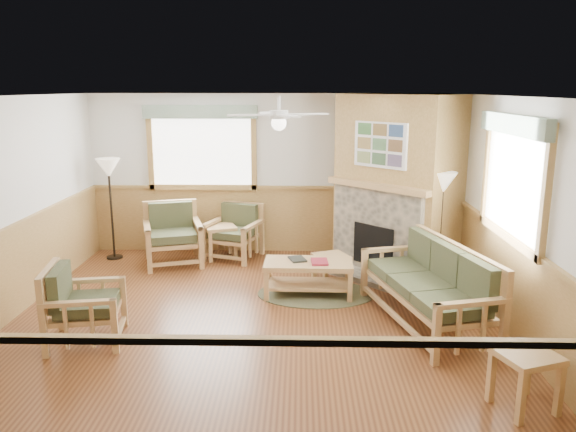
{
  "coord_description": "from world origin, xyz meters",
  "views": [
    {
      "loc": [
        0.56,
        -6.46,
        2.8
      ],
      "look_at": [
        0.4,
        0.7,
        1.15
      ],
      "focal_mm": 35.0,
      "sensor_mm": 36.0,
      "label": 1
    }
  ],
  "objects_px": {
    "coffee_table": "(308,278)",
    "footstool": "(331,268)",
    "armchair_back_left": "(173,235)",
    "armchair_left": "(85,304)",
    "sofa": "(426,285)",
    "end_table_chairs": "(220,242)",
    "floor_lamp_left": "(111,209)",
    "floor_lamp_right": "(440,229)",
    "armchair_back_right": "(233,232)",
    "end_table_sofa": "(525,381)"
  },
  "relations": [
    {
      "from": "armchair_back_right",
      "to": "floor_lamp_left",
      "type": "distance_m",
      "value": 2.04
    },
    {
      "from": "armchair_left",
      "to": "coffee_table",
      "type": "distance_m",
      "value": 2.93
    },
    {
      "from": "sofa",
      "to": "floor_lamp_right",
      "type": "distance_m",
      "value": 1.47
    },
    {
      "from": "sofa",
      "to": "armchair_back_right",
      "type": "xyz_separation_m",
      "value": [
        -2.63,
        2.61,
        -0.04
      ]
    },
    {
      "from": "sofa",
      "to": "end_table_chairs",
      "type": "relative_size",
      "value": 3.79
    },
    {
      "from": "coffee_table",
      "to": "armchair_left",
      "type": "bearing_deg",
      "value": -148.06
    },
    {
      "from": "sofa",
      "to": "end_table_chairs",
      "type": "distance_m",
      "value": 3.87
    },
    {
      "from": "armchair_back_left",
      "to": "end_table_chairs",
      "type": "xyz_separation_m",
      "value": [
        0.71,
        0.35,
        -0.21
      ]
    },
    {
      "from": "armchair_back_left",
      "to": "armchair_back_right",
      "type": "height_order",
      "value": "armchair_back_left"
    },
    {
      "from": "coffee_table",
      "to": "footstool",
      "type": "xyz_separation_m",
      "value": [
        0.35,
        0.57,
        -0.04
      ]
    },
    {
      "from": "footstool",
      "to": "floor_lamp_left",
      "type": "bearing_deg",
      "value": 163.35
    },
    {
      "from": "footstool",
      "to": "floor_lamp_right",
      "type": "distance_m",
      "value": 1.66
    },
    {
      "from": "armchair_left",
      "to": "end_table_sofa",
      "type": "bearing_deg",
      "value": -116.01
    },
    {
      "from": "armchair_left",
      "to": "end_table_sofa",
      "type": "height_order",
      "value": "armchair_left"
    },
    {
      "from": "armchair_back_left",
      "to": "floor_lamp_right",
      "type": "height_order",
      "value": "floor_lamp_right"
    },
    {
      "from": "end_table_sofa",
      "to": "footstool",
      "type": "bearing_deg",
      "value": 114.61
    },
    {
      "from": "floor_lamp_left",
      "to": "footstool",
      "type": "bearing_deg",
      "value": -16.65
    },
    {
      "from": "floor_lamp_left",
      "to": "sofa",
      "type": "bearing_deg",
      "value": -28.79
    },
    {
      "from": "sofa",
      "to": "coffee_table",
      "type": "height_order",
      "value": "sofa"
    },
    {
      "from": "end_table_sofa",
      "to": "floor_lamp_left",
      "type": "xyz_separation_m",
      "value": [
        -5.1,
        4.41,
        0.57
      ]
    },
    {
      "from": "sofa",
      "to": "armchair_back_left",
      "type": "height_order",
      "value": "armchair_back_left"
    },
    {
      "from": "armchair_back_left",
      "to": "end_table_sofa",
      "type": "relative_size",
      "value": 1.81
    },
    {
      "from": "sofa",
      "to": "coffee_table",
      "type": "distance_m",
      "value": 1.69
    },
    {
      "from": "armchair_back_right",
      "to": "armchair_left",
      "type": "xyz_separation_m",
      "value": [
        -1.28,
        -3.19,
        -0.0
      ]
    },
    {
      "from": "sofa",
      "to": "armchair_left",
      "type": "relative_size",
      "value": 2.37
    },
    {
      "from": "floor_lamp_right",
      "to": "armchair_left",
      "type": "bearing_deg",
      "value": -156.13
    },
    {
      "from": "sofa",
      "to": "end_table_sofa",
      "type": "xyz_separation_m",
      "value": [
        0.47,
        -1.86,
        -0.21
      ]
    },
    {
      "from": "end_table_chairs",
      "to": "floor_lamp_right",
      "type": "xyz_separation_m",
      "value": [
        3.32,
        -1.25,
        0.55
      ]
    },
    {
      "from": "floor_lamp_right",
      "to": "floor_lamp_left",
      "type": "bearing_deg",
      "value": 166.87
    },
    {
      "from": "sofa",
      "to": "armchair_back_left",
      "type": "distance_m",
      "value": 4.21
    },
    {
      "from": "armchair_back_right",
      "to": "end_table_chairs",
      "type": "relative_size",
      "value": 1.61
    },
    {
      "from": "coffee_table",
      "to": "footstool",
      "type": "relative_size",
      "value": 2.61
    },
    {
      "from": "armchair_left",
      "to": "end_table_chairs",
      "type": "height_order",
      "value": "armchair_left"
    },
    {
      "from": "coffee_table",
      "to": "end_table_chairs",
      "type": "xyz_separation_m",
      "value": [
        -1.45,
        1.7,
        0.04
      ]
    },
    {
      "from": "armchair_left",
      "to": "footstool",
      "type": "xyz_separation_m",
      "value": [
        2.85,
        2.06,
        -0.24
      ]
    },
    {
      "from": "armchair_back_left",
      "to": "coffee_table",
      "type": "height_order",
      "value": "armchair_back_left"
    },
    {
      "from": "sofa",
      "to": "end_table_chairs",
      "type": "bearing_deg",
      "value": -147.28
    },
    {
      "from": "sofa",
      "to": "end_table_chairs",
      "type": "height_order",
      "value": "sofa"
    },
    {
      "from": "end_table_sofa",
      "to": "floor_lamp_left",
      "type": "height_order",
      "value": "floor_lamp_left"
    },
    {
      "from": "armchair_back_left",
      "to": "armchair_left",
      "type": "xyz_separation_m",
      "value": [
        -0.35,
        -2.84,
        -0.05
      ]
    },
    {
      "from": "sofa",
      "to": "end_table_sofa",
      "type": "distance_m",
      "value": 1.94
    },
    {
      "from": "sofa",
      "to": "footstool",
      "type": "relative_size",
      "value": 4.55
    },
    {
      "from": "armchair_left",
      "to": "floor_lamp_right",
      "type": "bearing_deg",
      "value": -75.9
    },
    {
      "from": "end_table_chairs",
      "to": "floor_lamp_right",
      "type": "relative_size",
      "value": 0.33
    },
    {
      "from": "armchair_left",
      "to": "footstool",
      "type": "bearing_deg",
      "value": -63.95
    },
    {
      "from": "sofa",
      "to": "floor_lamp_right",
      "type": "height_order",
      "value": "floor_lamp_right"
    },
    {
      "from": "end_table_chairs",
      "to": "floor_lamp_left",
      "type": "xyz_separation_m",
      "value": [
        -1.78,
        -0.06,
        0.57
      ]
    },
    {
      "from": "end_table_sofa",
      "to": "floor_lamp_right",
      "type": "xyz_separation_m",
      "value": [
        0.0,
        3.22,
        0.56
      ]
    },
    {
      "from": "armchair_left",
      "to": "floor_lamp_left",
      "type": "xyz_separation_m",
      "value": [
        -0.72,
        3.13,
        0.4
      ]
    },
    {
      "from": "end_table_chairs",
      "to": "footstool",
      "type": "xyz_separation_m",
      "value": [
        1.8,
        -1.13,
        -0.08
      ]
    }
  ]
}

